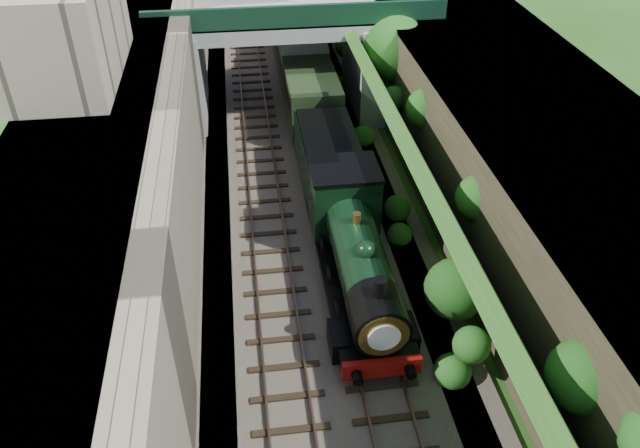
# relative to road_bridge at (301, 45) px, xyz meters

# --- Properties ---
(ground) EXTENTS (160.00, 160.00, 0.00)m
(ground) POSITION_rel_road_bridge_xyz_m (-0.94, -24.00, -4.08)
(ground) COLOR #1E4714
(ground) RESTS_ON ground
(trackbed) EXTENTS (10.00, 90.00, 0.20)m
(trackbed) POSITION_rel_road_bridge_xyz_m (-0.94, -4.00, -3.98)
(trackbed) COLOR #473F38
(trackbed) RESTS_ON ground
(retaining_wall) EXTENTS (1.00, 90.00, 7.00)m
(retaining_wall) POSITION_rel_road_bridge_xyz_m (-6.44, -4.00, -0.58)
(retaining_wall) COLOR #756B56
(retaining_wall) RESTS_ON ground
(street_plateau_left) EXTENTS (6.00, 90.00, 7.00)m
(street_plateau_left) POSITION_rel_road_bridge_xyz_m (-9.94, -4.00, -0.58)
(street_plateau_left) COLOR #262628
(street_plateau_left) RESTS_ON ground
(street_plateau_right) EXTENTS (8.00, 90.00, 6.25)m
(street_plateau_right) POSITION_rel_road_bridge_xyz_m (8.56, -4.00, -0.95)
(street_plateau_right) COLOR #262628
(street_plateau_right) RESTS_ON ground
(embankment_slope) EXTENTS (4.50, 90.00, 6.36)m
(embankment_slope) POSITION_rel_road_bridge_xyz_m (4.03, -2.69, -1.35)
(embankment_slope) COLOR #1E4714
(embankment_slope) RESTS_ON ground
(track_left) EXTENTS (2.50, 90.00, 0.20)m
(track_left) POSITION_rel_road_bridge_xyz_m (-2.94, -4.00, -3.83)
(track_left) COLOR black
(track_left) RESTS_ON trackbed
(track_right) EXTENTS (2.50, 90.00, 0.20)m
(track_right) POSITION_rel_road_bridge_xyz_m (0.26, -4.00, -3.83)
(track_right) COLOR black
(track_right) RESTS_ON trackbed
(road_bridge) EXTENTS (16.00, 6.40, 7.25)m
(road_bridge) POSITION_rel_road_bridge_xyz_m (0.00, 0.00, 0.00)
(road_bridge) COLOR gray
(road_bridge) RESTS_ON ground
(building_near) EXTENTS (4.00, 8.00, 4.00)m
(building_near) POSITION_rel_road_bridge_xyz_m (-10.44, -10.00, 4.92)
(building_near) COLOR gray
(building_near) RESTS_ON street_plateau_left
(tree) EXTENTS (3.60, 3.80, 6.60)m
(tree) POSITION_rel_road_bridge_xyz_m (4.97, -3.15, 0.57)
(tree) COLOR black
(tree) RESTS_ON ground
(locomotive) EXTENTS (3.10, 10.23, 3.83)m
(locomotive) POSITION_rel_road_bridge_xyz_m (0.26, -16.86, -2.18)
(locomotive) COLOR black
(locomotive) RESTS_ON trackbed
(tender) EXTENTS (2.70, 6.00, 3.05)m
(tender) POSITION_rel_road_bridge_xyz_m (0.26, -9.49, -2.46)
(tender) COLOR black
(tender) RESTS_ON trackbed
(coach_front) EXTENTS (2.90, 18.00, 3.70)m
(coach_front) POSITION_rel_road_bridge_xyz_m (0.26, 3.11, -2.03)
(coach_front) COLOR black
(coach_front) RESTS_ON trackbed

